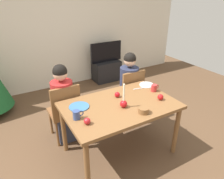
% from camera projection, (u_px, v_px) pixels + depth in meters
% --- Properties ---
extents(ground_plane, '(7.68, 7.68, 0.00)m').
position_uv_depth(ground_plane, '(119.00, 150.00, 2.91)').
color(ground_plane, brown).
extents(back_wall, '(6.40, 0.10, 2.60)m').
position_uv_depth(back_wall, '(55.00, 28.00, 4.37)').
color(back_wall, beige).
rests_on(back_wall, ground).
extents(dining_table, '(1.40, 0.90, 0.75)m').
position_uv_depth(dining_table, '(120.00, 110.00, 2.62)').
color(dining_table, brown).
rests_on(dining_table, ground).
extents(chair_left, '(0.40, 0.40, 0.90)m').
position_uv_depth(chair_left, '(65.00, 110.00, 2.92)').
color(chair_left, brown).
rests_on(chair_left, ground).
extents(chair_right, '(0.40, 0.40, 0.90)m').
position_uv_depth(chair_right, '(130.00, 92.00, 3.42)').
color(chair_right, brown).
rests_on(chair_right, ground).
extents(person_left_child, '(0.30, 0.30, 1.17)m').
position_uv_depth(person_left_child, '(64.00, 105.00, 2.92)').
color(person_left_child, '#33384C').
rests_on(person_left_child, ground).
extents(person_right_child, '(0.30, 0.30, 1.17)m').
position_uv_depth(person_right_child, '(129.00, 88.00, 3.42)').
color(person_right_child, '#33384C').
rests_on(person_right_child, ground).
extents(tv_stand, '(0.64, 0.40, 0.48)m').
position_uv_depth(tv_stand, '(106.00, 71.00, 5.07)').
color(tv_stand, black).
rests_on(tv_stand, ground).
extents(tv, '(0.79, 0.05, 0.46)m').
position_uv_depth(tv, '(106.00, 52.00, 4.87)').
color(tv, black).
rests_on(tv, tv_stand).
extents(candle_centerpiece, '(0.09, 0.09, 0.31)m').
position_uv_depth(candle_centerpiece, '(124.00, 102.00, 2.50)').
color(candle_centerpiece, red).
rests_on(candle_centerpiece, dining_table).
extents(plate_left, '(0.25, 0.25, 0.01)m').
position_uv_depth(plate_left, '(79.00, 107.00, 2.52)').
color(plate_left, teal).
rests_on(plate_left, dining_table).
extents(plate_right, '(0.22, 0.22, 0.01)m').
position_uv_depth(plate_right, '(147.00, 85.00, 3.09)').
color(plate_right, silver).
rests_on(plate_right, dining_table).
extents(mug_left, '(0.13, 0.08, 0.10)m').
position_uv_depth(mug_left, '(77.00, 115.00, 2.27)').
color(mug_left, '#33477F').
rests_on(mug_left, dining_table).
extents(mug_right, '(0.13, 0.08, 0.10)m').
position_uv_depth(mug_right, '(154.00, 88.00, 2.90)').
color(mug_right, '#B72D2D').
rests_on(mug_right, dining_table).
extents(fork_right, '(0.18, 0.04, 0.01)m').
position_uv_depth(fork_right, '(139.00, 88.00, 2.99)').
color(fork_right, silver).
rests_on(fork_right, dining_table).
extents(bowl_walnuts, '(0.12, 0.12, 0.07)m').
position_uv_depth(bowl_walnuts, '(144.00, 110.00, 2.39)').
color(bowl_walnuts, brown).
rests_on(bowl_walnuts, dining_table).
extents(apple_near_candle, '(0.08, 0.08, 0.08)m').
position_uv_depth(apple_near_candle, '(160.00, 97.00, 2.68)').
color(apple_near_candle, '#B01517').
rests_on(apple_near_candle, dining_table).
extents(apple_by_left_plate, '(0.07, 0.07, 0.07)m').
position_uv_depth(apple_by_left_plate, '(87.00, 121.00, 2.19)').
color(apple_by_left_plate, '#AF1C21').
rests_on(apple_by_left_plate, dining_table).
extents(apple_by_right_mug, '(0.07, 0.07, 0.07)m').
position_uv_depth(apple_by_right_mug, '(117.00, 95.00, 2.74)').
color(apple_by_right_mug, '#AB1017').
rests_on(apple_by_right_mug, dining_table).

